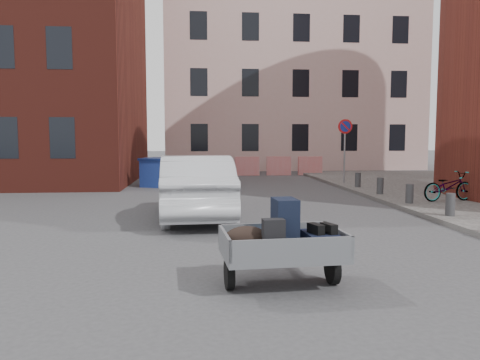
{
  "coord_description": "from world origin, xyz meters",
  "views": [
    {
      "loc": [
        -0.11,
        -9.54,
        2.03
      ],
      "look_at": [
        0.8,
        0.51,
        1.1
      ],
      "focal_mm": 35.0,
      "sensor_mm": 36.0,
      "label": 1
    }
  ],
  "objects": [
    {
      "name": "ground",
      "position": [
        0.0,
        0.0,
        0.0
      ],
      "size": [
        120.0,
        120.0,
        0.0
      ],
      "primitive_type": "plane",
      "color": "#38383A",
      "rests_on": "ground"
    },
    {
      "name": "building_pink",
      "position": [
        6.0,
        22.0,
        7.0
      ],
      "size": [
        16.0,
        8.0,
        14.0
      ],
      "primitive_type": "cube",
      "color": "#D0AAA0",
      "rests_on": "ground"
    },
    {
      "name": "bollards",
      "position": [
        6.0,
        3.4,
        0.4
      ],
      "size": [
        0.22,
        9.02,
        0.55
      ],
      "color": "#3A3A3D",
      "rests_on": "sidewalk"
    },
    {
      "name": "dumpster",
      "position": [
        -0.93,
        9.58,
        0.59
      ],
      "size": [
        3.16,
        2.44,
        1.18
      ],
      "rotation": [
        0.0,
        0.0,
        -0.4
      ],
      "color": "navy",
      "rests_on": "ground"
    },
    {
      "name": "trailer",
      "position": [
        1.0,
        -3.42,
        0.61
      ],
      "size": [
        1.67,
        1.85,
        1.2
      ],
      "rotation": [
        0.0,
        0.0,
        0.07
      ],
      "color": "black",
      "rests_on": "ground"
    },
    {
      "name": "barriers",
      "position": [
        4.2,
        15.0,
        0.5
      ],
      "size": [
        4.7,
        0.18,
        1.0
      ],
      "color": "red",
      "rests_on": "ground"
    },
    {
      "name": "no_parking_sign",
      "position": [
        6.0,
        9.48,
        2.01
      ],
      "size": [
        0.6,
        0.09,
        2.65
      ],
      "color": "gray",
      "rests_on": "sidewalk"
    },
    {
      "name": "silver_car",
      "position": [
        -0.17,
        2.21,
        0.79
      ],
      "size": [
        1.88,
        4.85,
        1.57
      ],
      "primitive_type": "imported",
      "rotation": [
        0.0,
        0.0,
        3.19
      ],
      "color": "#B6B8BE",
      "rests_on": "ground"
    },
    {
      "name": "bicycle",
      "position": [
        7.35,
        3.72,
        0.56
      ],
      "size": [
        1.76,
        0.87,
        0.89
      ],
      "primitive_type": "imported",
      "rotation": [
        0.0,
        0.0,
        1.75
      ],
      "color": "black",
      "rests_on": "sidewalk"
    }
  ]
}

